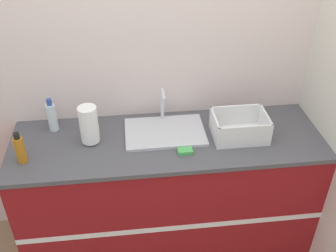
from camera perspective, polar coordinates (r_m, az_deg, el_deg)
name	(u,v)px	position (r m, az deg, el deg)	size (l,w,h in m)	color
wall_back	(162,64)	(2.61, -0.83, 9.04)	(4.38, 0.06, 2.60)	silver
wall_right	(334,80)	(2.62, 22.94, 6.23)	(0.06, 2.63, 2.60)	beige
counter_cabinet	(168,192)	(2.81, 0.05, -9.57)	(2.00, 0.65, 0.94)	maroon
sink	(165,130)	(2.55, -0.46, -0.65)	(0.51, 0.35, 0.25)	silver
paper_towel_roll	(89,125)	(2.45, -11.41, 0.16)	(0.12, 0.12, 0.25)	#4C4C51
dish_rack	(239,129)	(2.54, 10.32, -0.36)	(0.34, 0.25, 0.16)	white
bottle_amber	(20,149)	(2.43, -20.69, -3.16)	(0.06, 0.06, 0.20)	#B26B19
bottle_clear	(52,117)	(2.64, -16.48, 1.33)	(0.06, 0.06, 0.23)	silver
sponge	(185,151)	(2.39, 2.49, -3.65)	(0.09, 0.06, 0.02)	#4CB259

